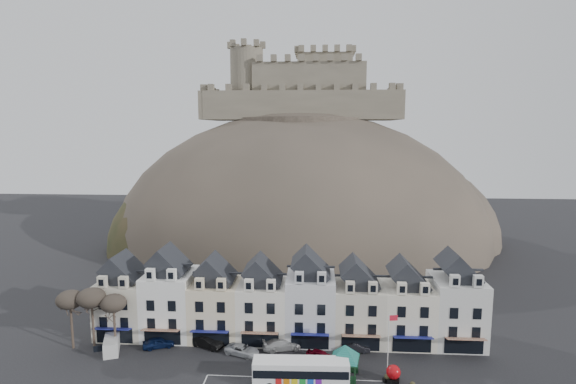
% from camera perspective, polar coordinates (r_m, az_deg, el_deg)
% --- Properties ---
extents(townhouse_terrace, '(54.40, 9.35, 11.80)m').
position_cam_1_polar(townhouse_terrace, '(66.21, -0.02, -13.70)').
color(townhouse_terrace, beige).
rests_on(townhouse_terrace, ground).
extents(castle_hill, '(100.00, 76.00, 68.00)m').
position_cam_1_polar(castle_hill, '(118.18, 2.17, -6.49)').
color(castle_hill, '#3D372F').
rests_on(castle_hill, ground).
extents(castle, '(50.20, 22.20, 22.00)m').
position_cam_1_polar(castle, '(121.78, 2.00, 12.96)').
color(castle, '#655D4D').
rests_on(castle, ground).
extents(tree_left_far, '(3.61, 3.61, 8.24)m').
position_cam_1_polar(tree_left_far, '(68.88, -25.95, -12.25)').
color(tree_left_far, '#392E24').
rests_on(tree_left_far, ground).
extents(tree_left_mid, '(3.78, 3.78, 8.64)m').
position_cam_1_polar(tree_left_mid, '(67.38, -23.70, -12.25)').
color(tree_left_mid, '#392E24').
rests_on(tree_left_mid, ground).
extents(tree_left_near, '(3.43, 3.43, 7.84)m').
position_cam_1_polar(tree_left_near, '(66.33, -21.30, -13.08)').
color(tree_left_near, '#392E24').
rests_on(tree_left_near, ground).
extents(bus, '(11.28, 2.98, 3.16)m').
position_cam_1_polar(bus, '(56.50, 1.64, -21.79)').
color(bus, '#262628').
rests_on(bus, ground).
extents(bus_shelter, '(6.53, 6.53, 4.21)m').
position_cam_1_polar(bus_shelter, '(57.55, 7.25, -19.53)').
color(bus_shelter, black).
rests_on(bus_shelter, ground).
extents(red_buoy, '(1.69, 1.69, 2.09)m').
position_cam_1_polar(red_buoy, '(58.76, 13.23, -21.52)').
color(red_buoy, black).
rests_on(red_buoy, ground).
extents(flagpole, '(1.12, 0.24, 7.81)m').
position_cam_1_polar(flagpole, '(58.62, 12.71, -17.83)').
color(flagpole, silver).
rests_on(flagpole, ground).
extents(white_van, '(3.23, 4.64, 1.94)m').
position_cam_1_polar(white_van, '(68.12, -21.49, -17.62)').
color(white_van, silver).
rests_on(white_van, ground).
extents(planter_west, '(1.09, 0.84, 0.98)m').
position_cam_1_polar(planter_west, '(58.90, 12.48, -22.08)').
color(planter_west, black).
rests_on(planter_west, ground).
extents(car_navy, '(4.57, 3.15, 1.44)m').
position_cam_1_polar(car_navy, '(67.37, -16.12, -17.89)').
color(car_navy, '#0C183D').
rests_on(car_navy, ground).
extents(car_black, '(5.03, 3.45, 1.57)m').
position_cam_1_polar(car_black, '(66.04, -10.28, -18.19)').
color(car_black, black).
rests_on(car_black, ground).
extents(car_silver, '(5.03, 3.56, 1.29)m').
position_cam_1_polar(car_silver, '(63.60, -5.85, -19.33)').
color(car_silver, '#B8BBC0').
rests_on(car_silver, ground).
extents(car_white, '(5.72, 3.56, 1.55)m').
position_cam_1_polar(car_white, '(64.50, -0.77, -18.74)').
color(car_white, '#B8B8B8').
rests_on(car_white, ground).
extents(car_maroon, '(4.03, 2.66, 1.28)m').
position_cam_1_polar(car_maroon, '(62.27, 4.13, -19.95)').
color(car_maroon, '#570411').
rests_on(car_maroon, ground).
extents(car_charcoal, '(3.87, 1.40, 1.27)m').
position_cam_1_polar(car_charcoal, '(64.65, 8.57, -18.91)').
color(car_charcoal, black).
rests_on(car_charcoal, ground).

